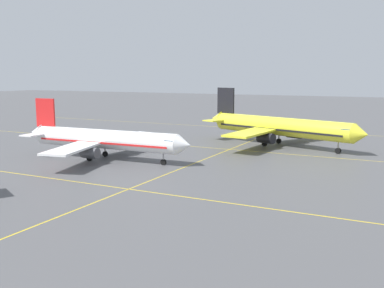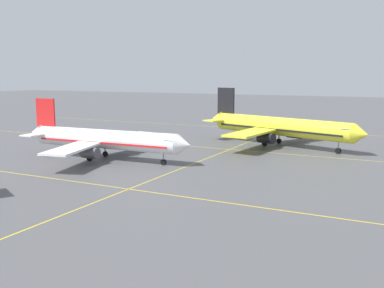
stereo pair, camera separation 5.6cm
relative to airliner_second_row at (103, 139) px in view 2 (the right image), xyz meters
The scene contains 3 objects.
airliner_second_row is the anchor object (origin of this frame).
airliner_third_row 36.32m from the airliner_second_row, 51.34° to the left, with size 36.50×31.20×11.62m.
taxiway_markings 16.17m from the airliner_second_row, ahead, with size 157.43×150.88×0.01m.
Camera 2 is at (32.26, -13.26, 14.48)m, focal length 41.49 mm.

